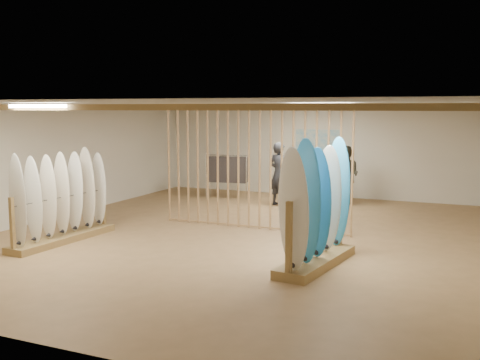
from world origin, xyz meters
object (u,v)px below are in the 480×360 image
at_px(clothing_rack_b, 319,171).
at_px(shopper_b, 346,171).
at_px(rack_left, 62,211).
at_px(clothing_rack_a, 228,169).
at_px(shopper_a, 279,170).
at_px(rack_right, 317,224).

height_order(clothing_rack_b, shopper_b, shopper_b).
relative_size(rack_left, clothing_rack_a, 1.95).
bearing_deg(shopper_a, clothing_rack_a, 3.11).
height_order(shopper_a, shopper_b, shopper_a).
bearing_deg(shopper_b, shopper_a, -125.45).
bearing_deg(rack_left, clothing_rack_b, 65.02).
bearing_deg(clothing_rack_a, rack_right, -60.11).
relative_size(clothing_rack_a, shopper_a, 0.67).
bearing_deg(rack_right, shopper_b, 106.26).
relative_size(rack_right, shopper_a, 1.15).
distance_m(clothing_rack_a, shopper_a, 1.89).
bearing_deg(clothing_rack_a, shopper_b, 0.65).
bearing_deg(shopper_b, rack_left, -97.82).
xyz_separation_m(rack_left, clothing_rack_a, (0.78, 6.32, 0.25)).
relative_size(clothing_rack_b, shopper_b, 0.76).
height_order(rack_right, shopper_b, rack_right).
xyz_separation_m(clothing_rack_b, shopper_b, (0.74, 0.18, 0.01)).
xyz_separation_m(rack_left, shopper_a, (2.59, 5.80, 0.38)).
bearing_deg(clothing_rack_a, rack_left, -103.72).
relative_size(clothing_rack_a, shopper_b, 0.72).
relative_size(shopper_a, shopper_b, 1.07).
distance_m(clothing_rack_a, clothing_rack_b, 2.74).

